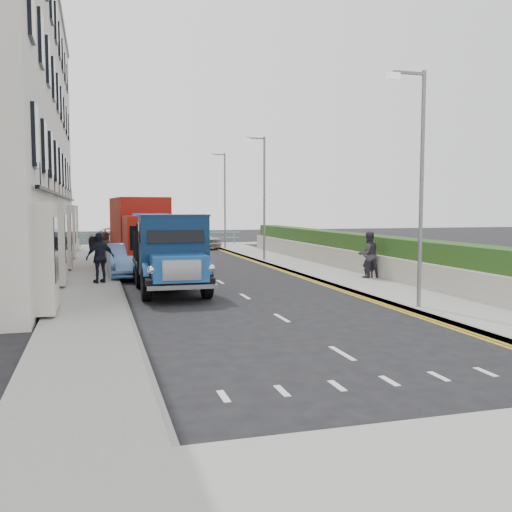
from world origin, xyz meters
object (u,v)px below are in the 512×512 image
Objects in this scene: lamp_mid at (262,191)px; parked_car_front at (158,270)px; lamp_near at (418,175)px; bedford_lorry at (173,259)px; pedestrian_east_near at (369,260)px; lamp_far at (223,195)px; red_lorry at (141,232)px.

parked_car_front is at bearing -127.99° from lamp_mid.
lamp_near is 1.84× the size of parked_car_front.
pedestrian_east_near is (8.44, 1.80, -0.39)m from bedford_lorry.
lamp_mid is at bearing 44.91° from parked_car_front.
lamp_near is 26.00m from lamp_far.
lamp_mid and lamp_far have the same top height.
lamp_mid is 1.01× the size of red_lorry.
bedford_lorry is (-6.51, -21.02, -2.72)m from lamp_far.
parked_car_front is (0.15, -5.99, -1.24)m from red_lorry.
parked_car_front is at bearing -109.94° from lamp_far.
lamp_mid is 13.09m from bedford_lorry.
bedford_lorry is 8.63m from pedestrian_east_near.
lamp_far is 1.84× the size of parked_car_front.
parked_car_front is (-6.78, -8.68, -3.35)m from lamp_mid.
lamp_near is at bearing -36.68° from bedford_lorry.
lamp_near is 1.00× the size of lamp_mid.
red_lorry is (-6.93, -2.68, -2.11)m from lamp_mid.
lamp_near is at bearing -90.00° from lamp_mid.
lamp_mid is at bearing 17.09° from red_lorry.
bedford_lorry is (-6.51, -11.02, -2.72)m from lamp_mid.
red_lorry is at bearing -33.10° from pedestrian_east_near.
red_lorry is at bearing -158.83° from lamp_mid.
lamp_far is at bearing 90.00° from lamp_mid.
parked_car_front is at bearing -0.24° from pedestrian_east_near.
lamp_mid is 4.57× the size of pedestrian_east_near.
lamp_near is at bearing 77.51° from pedestrian_east_near.
lamp_mid is 9.92m from pedestrian_east_near.
lamp_far is (0.00, 10.00, 0.00)m from lamp_mid.
lamp_far reaches higher than pedestrian_east_near.
lamp_far is 1.01× the size of red_lorry.
lamp_far is 4.57× the size of pedestrian_east_near.
pedestrian_east_near is at bearing -10.70° from parked_car_front.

